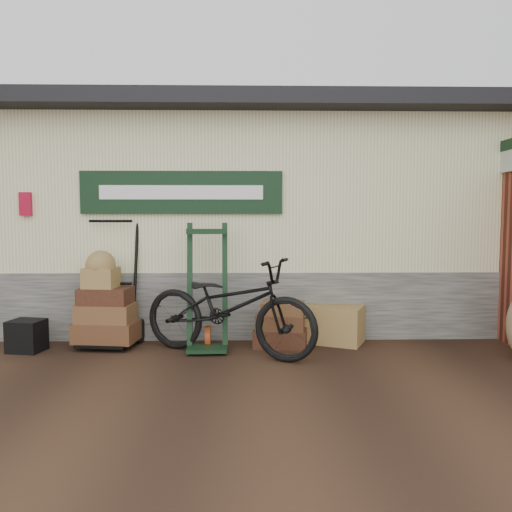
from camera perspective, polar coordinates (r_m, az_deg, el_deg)
The scene contains 8 objects.
ground at distance 5.79m, azimuth -6.50°, elevation -11.94°, with size 80.00×80.00×0.00m, color black.
station_building at distance 8.28m, azimuth -4.89°, elevation 4.33°, with size 14.40×4.10×3.20m.
porter_trolley at distance 6.65m, azimuth -16.17°, elevation -2.00°, with size 0.90×0.68×1.81m, color black, non-canonical shape.
green_barrow at distance 6.13m, azimuth -5.60°, elevation -3.56°, with size 0.56×0.48×1.56m, color black, non-canonical shape.
suitcase_stack at distance 6.35m, azimuth 2.81°, elevation -7.76°, with size 0.65×0.41×0.58m, color #351C11, non-canonical shape.
wicker_hamper at distance 6.63m, azimuth 8.77°, elevation -7.69°, with size 0.74×0.49×0.49m, color brown.
black_trunk at distance 6.74m, azimuth -24.73°, elevation -8.28°, with size 0.39×0.33×0.39m, color black.
bicycle at distance 5.90m, azimuth -3.16°, elevation -5.19°, with size 2.21×0.77×1.29m, color black.
Camera 1 is at (0.52, -5.53, 1.63)m, focal length 35.00 mm.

